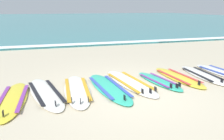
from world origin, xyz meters
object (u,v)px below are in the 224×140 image
surfboard_1 (12,99)px  surfboard_4 (109,88)px  surfboard_8 (202,75)px  surfboard_9 (223,73)px  surfboard_6 (159,81)px  surfboard_3 (77,90)px  surfboard_7 (178,77)px  surfboard_2 (46,93)px  surfboard_5 (130,82)px

surfboard_1 → surfboard_4: (2.26, 0.14, -0.00)m
surfboard_8 → surfboard_9: 0.75m
surfboard_8 → surfboard_1: bearing=-175.3°
surfboard_8 → surfboard_6: bearing=-173.9°
surfboard_1 → surfboard_9: bearing=4.2°
surfboard_1 → surfboard_4: same height
surfboard_9 → surfboard_8: bearing=-179.5°
surfboard_1 → surfboard_8: (5.27, 0.43, 0.00)m
surfboard_3 → surfboard_6: same height
surfboard_4 → surfboard_7: size_ratio=1.12×
surfboard_3 → surfboard_8: same height
surfboard_9 → surfboard_6: bearing=-175.7°
surfboard_6 → surfboard_7: same height
surfboard_1 → surfboard_3: size_ratio=0.97×
surfboard_3 → surfboard_6: (2.27, 0.07, 0.00)m
surfboard_6 → surfboard_8: 1.55m
surfboard_4 → surfboard_6: bearing=4.9°
surfboard_2 → surfboard_8: size_ratio=1.14×
surfboard_2 → surfboard_1: bearing=-163.7°
surfboard_3 → surfboard_6: 2.27m
surfboard_2 → surfboard_9: bearing=2.5°
surfboard_6 → surfboard_7: size_ratio=0.86×
surfboard_1 → surfboard_9: size_ratio=1.04×
surfboard_3 → surfboard_7: (2.98, 0.23, -0.00)m
surfboard_1 → surfboard_5: bearing=7.4°
surfboard_3 → surfboard_8: 3.81m
surfboard_4 → surfboard_5: same height
surfboard_2 → surfboard_5: same height
surfboard_5 → surfboard_7: 1.52m
surfboard_1 → surfboard_4: bearing=3.6°
surfboard_1 → surfboard_2: bearing=16.3°
surfboard_2 → surfboard_3: bearing=-0.6°
surfboard_1 → surfboard_2: same height
surfboard_1 → surfboard_3: (1.46, 0.20, 0.00)m
surfboard_1 → surfboard_7: (4.44, 0.44, 0.00)m
surfboard_7 → surfboard_8: same height
surfboard_5 → surfboard_9: bearing=1.1°
surfboard_3 → surfboard_8: size_ratio=1.12×
surfboard_9 → surfboard_4: bearing=-175.5°
surfboard_1 → surfboard_8: bearing=4.7°
surfboard_1 → surfboard_9: (6.02, 0.44, 0.00)m
surfboard_1 → surfboard_5: (2.92, 0.38, 0.00)m
surfboard_3 → surfboard_5: size_ratio=0.95×
surfboard_7 → surfboard_8: bearing=-0.2°
surfboard_3 → surfboard_7: same height
surfboard_8 → surfboard_7: bearing=179.8°
surfboard_4 → surfboard_7: bearing=7.7°
surfboard_5 → surfboard_3: bearing=-173.0°
surfboard_9 → surfboard_5: bearing=-178.9°
surfboard_7 → surfboard_9: size_ratio=0.98×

